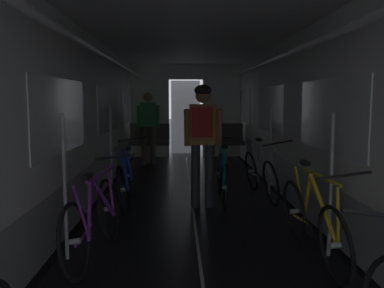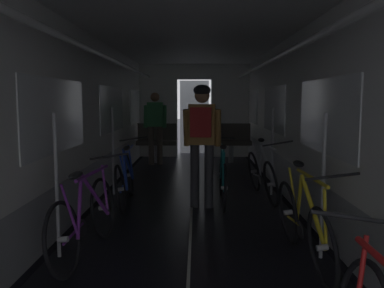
{
  "view_description": "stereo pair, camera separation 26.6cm",
  "coord_description": "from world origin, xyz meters",
  "px_view_note": "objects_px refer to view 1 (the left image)",
  "views": [
    {
      "loc": [
        -0.2,
        -1.66,
        1.52
      ],
      "look_at": [
        0.0,
        4.2,
        0.87
      ],
      "focal_mm": 37.67,
      "sensor_mm": 36.0,
      "label": 1
    },
    {
      "loc": [
        0.07,
        -1.66,
        1.52
      ],
      "look_at": [
        0.0,
        4.2,
        0.87
      ],
      "focal_mm": 37.67,
      "sensor_mm": 36.0,
      "label": 2
    }
  ],
  "objects_px": {
    "bench_seat_far_right": "(223,139)",
    "bicycle_yellow": "(312,221)",
    "person_cyclist_aisle": "(203,132)",
    "bicycle_purple": "(94,218)",
    "person_standing_near_bench": "(148,123)",
    "bicycle_teal_in_aisle": "(223,177)",
    "bicycle_blue": "(125,179)",
    "bench_seat_far_left": "(150,139)",
    "bicycle_silver": "(261,173)"
  },
  "relations": [
    {
      "from": "bicycle_silver",
      "to": "person_cyclist_aisle",
      "type": "xyz_separation_m",
      "value": [
        -0.94,
        -0.55,
        0.69
      ]
    },
    {
      "from": "bicycle_purple",
      "to": "person_standing_near_bench",
      "type": "height_order",
      "value": "person_standing_near_bench"
    },
    {
      "from": "bench_seat_far_right",
      "to": "bicycle_yellow",
      "type": "distance_m",
      "value": 6.07
    },
    {
      "from": "bicycle_blue",
      "to": "bicycle_silver",
      "type": "xyz_separation_m",
      "value": [
        2.05,
        0.37,
        -0.0
      ]
    },
    {
      "from": "bicycle_silver",
      "to": "person_cyclist_aisle",
      "type": "distance_m",
      "value": 1.29
    },
    {
      "from": "bicycle_blue",
      "to": "person_standing_near_bench",
      "type": "xyz_separation_m",
      "value": [
        0.07,
        3.6,
        0.6
      ]
    },
    {
      "from": "bench_seat_far_left",
      "to": "bicycle_purple",
      "type": "xyz_separation_m",
      "value": [
        -0.11,
        -5.92,
        -0.19
      ]
    },
    {
      "from": "bicycle_yellow",
      "to": "bicycle_silver",
      "type": "xyz_separation_m",
      "value": [
        0.01,
        2.46,
        -0.0
      ]
    },
    {
      "from": "bicycle_purple",
      "to": "bench_seat_far_right",
      "type": "bearing_deg",
      "value": 72.11
    },
    {
      "from": "bicycle_purple",
      "to": "bicycle_silver",
      "type": "bearing_deg",
      "value": 47.82
    },
    {
      "from": "bicycle_purple",
      "to": "person_standing_near_bench",
      "type": "relative_size",
      "value": 1.01
    },
    {
      "from": "bicycle_yellow",
      "to": "person_standing_near_bench",
      "type": "xyz_separation_m",
      "value": [
        -1.97,
        5.69,
        0.59
      ]
    },
    {
      "from": "bicycle_purple",
      "to": "bicycle_teal_in_aisle",
      "type": "distance_m",
      "value": 2.5
    },
    {
      "from": "person_standing_near_bench",
      "to": "bicycle_teal_in_aisle",
      "type": "bearing_deg",
      "value": -68.96
    },
    {
      "from": "bicycle_yellow",
      "to": "person_cyclist_aisle",
      "type": "distance_m",
      "value": 2.23
    },
    {
      "from": "person_standing_near_bench",
      "to": "bicycle_blue",
      "type": "bearing_deg",
      "value": -91.15
    },
    {
      "from": "bicycle_blue",
      "to": "bicycle_purple",
      "type": "distance_m",
      "value": 1.94
    },
    {
      "from": "bench_seat_far_left",
      "to": "person_cyclist_aisle",
      "type": "bearing_deg",
      "value": -75.93
    },
    {
      "from": "bicycle_silver",
      "to": "person_cyclist_aisle",
      "type": "bearing_deg",
      "value": -149.55
    },
    {
      "from": "bicycle_teal_in_aisle",
      "to": "bicycle_blue",
      "type": "bearing_deg",
      "value": -176.74
    },
    {
      "from": "bench_seat_far_left",
      "to": "person_cyclist_aisle",
      "type": "height_order",
      "value": "person_cyclist_aisle"
    },
    {
      "from": "bench_seat_far_left",
      "to": "person_cyclist_aisle",
      "type": "distance_m",
      "value": 4.32
    },
    {
      "from": "bicycle_teal_in_aisle",
      "to": "person_standing_near_bench",
      "type": "height_order",
      "value": "person_standing_near_bench"
    },
    {
      "from": "bicycle_silver",
      "to": "person_cyclist_aisle",
      "type": "relative_size",
      "value": 0.98
    },
    {
      "from": "bicycle_blue",
      "to": "bicycle_teal_in_aisle",
      "type": "height_order",
      "value": "bicycle_blue"
    },
    {
      "from": "bicycle_silver",
      "to": "person_cyclist_aisle",
      "type": "height_order",
      "value": "person_cyclist_aisle"
    },
    {
      "from": "bicycle_purple",
      "to": "bicycle_silver",
      "type": "xyz_separation_m",
      "value": [
        2.09,
        2.31,
        -0.0
      ]
    },
    {
      "from": "bicycle_blue",
      "to": "bicycle_purple",
      "type": "bearing_deg",
      "value": -91.23
    },
    {
      "from": "bicycle_teal_in_aisle",
      "to": "bicycle_yellow",
      "type": "bearing_deg",
      "value": -74.2
    },
    {
      "from": "bicycle_yellow",
      "to": "bicycle_teal_in_aisle",
      "type": "xyz_separation_m",
      "value": [
        -0.61,
        2.17,
        0.0
      ]
    },
    {
      "from": "bench_seat_far_right",
      "to": "bicycle_yellow",
      "type": "xyz_separation_m",
      "value": [
        0.17,
        -6.07,
        -0.19
      ]
    },
    {
      "from": "bicycle_yellow",
      "to": "bicycle_blue",
      "type": "height_order",
      "value": "bicycle_blue"
    },
    {
      "from": "bicycle_yellow",
      "to": "person_cyclist_aisle",
      "type": "relative_size",
      "value": 0.98
    },
    {
      "from": "bench_seat_far_left",
      "to": "bicycle_yellow",
      "type": "bearing_deg",
      "value": -72.01
    },
    {
      "from": "bicycle_purple",
      "to": "person_standing_near_bench",
      "type": "distance_m",
      "value": 5.58
    },
    {
      "from": "bicycle_silver",
      "to": "person_standing_near_bench",
      "type": "bearing_deg",
      "value": 121.46
    },
    {
      "from": "bench_seat_far_right",
      "to": "bicycle_silver",
      "type": "distance_m",
      "value": 3.62
    },
    {
      "from": "bench_seat_far_right",
      "to": "bicycle_yellow",
      "type": "height_order",
      "value": "bench_seat_far_right"
    },
    {
      "from": "person_cyclist_aisle",
      "to": "bench_seat_far_right",
      "type": "bearing_deg",
      "value": 79.69
    },
    {
      "from": "bicycle_silver",
      "to": "bench_seat_far_left",
      "type": "bearing_deg",
      "value": 118.75
    },
    {
      "from": "person_standing_near_bench",
      "to": "bench_seat_far_right",
      "type": "bearing_deg",
      "value": 11.83
    },
    {
      "from": "person_standing_near_bench",
      "to": "person_cyclist_aisle",
      "type": "bearing_deg",
      "value": -74.63
    },
    {
      "from": "bench_seat_far_left",
      "to": "bicycle_blue",
      "type": "distance_m",
      "value": 3.98
    },
    {
      "from": "bench_seat_far_left",
      "to": "bicycle_silver",
      "type": "relative_size",
      "value": 0.58
    },
    {
      "from": "bench_seat_far_right",
      "to": "bicycle_blue",
      "type": "bearing_deg",
      "value": -115.18
    },
    {
      "from": "bench_seat_far_right",
      "to": "bicycle_blue",
      "type": "relative_size",
      "value": 0.58
    },
    {
      "from": "bench_seat_far_left",
      "to": "person_standing_near_bench",
      "type": "xyz_separation_m",
      "value": [
        0.0,
        -0.38,
        0.41
      ]
    },
    {
      "from": "bicycle_purple",
      "to": "person_cyclist_aisle",
      "type": "distance_m",
      "value": 2.21
    },
    {
      "from": "bench_seat_far_right",
      "to": "bicycle_silver",
      "type": "height_order",
      "value": "bicycle_silver"
    },
    {
      "from": "bench_seat_far_right",
      "to": "bicycle_blue",
      "type": "xyz_separation_m",
      "value": [
        -1.87,
        -3.98,
        -0.19
      ]
    }
  ]
}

